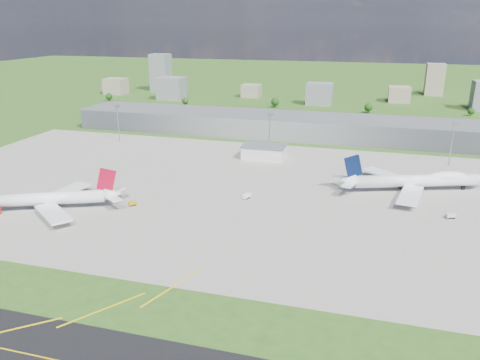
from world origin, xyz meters
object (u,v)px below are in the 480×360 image
(airliner_blue_quad, at_px, (416,181))
(van_white_far, at_px, (451,216))
(van_white_near, at_px, (247,196))
(airliner_red_twin, at_px, (47,199))
(tug_yellow, at_px, (132,204))

(airliner_blue_quad, height_order, van_white_far, airliner_blue_quad)
(van_white_near, xyz_separation_m, van_white_far, (92.37, 0.91, -0.09))
(van_white_near, bearing_deg, airliner_red_twin, 134.69)
(van_white_near, relative_size, van_white_far, 1.10)
(airliner_blue_quad, distance_m, van_white_near, 86.68)
(airliner_red_twin, xyz_separation_m, van_white_near, (84.25, 37.96, -3.85))
(tug_yellow, distance_m, van_white_far, 143.73)
(tug_yellow, bearing_deg, airliner_red_twin, 151.46)
(airliner_blue_quad, bearing_deg, van_white_near, -176.33)
(airliner_red_twin, bearing_deg, van_white_far, 169.09)
(airliner_red_twin, height_order, airliner_blue_quad, airliner_blue_quad)
(van_white_near, bearing_deg, van_white_far, -69.01)
(van_white_near, height_order, van_white_far, van_white_near)
(airliner_blue_quad, xyz_separation_m, van_white_far, (12.62, -32.78, -4.41))
(airliner_red_twin, distance_m, tug_yellow, 38.10)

